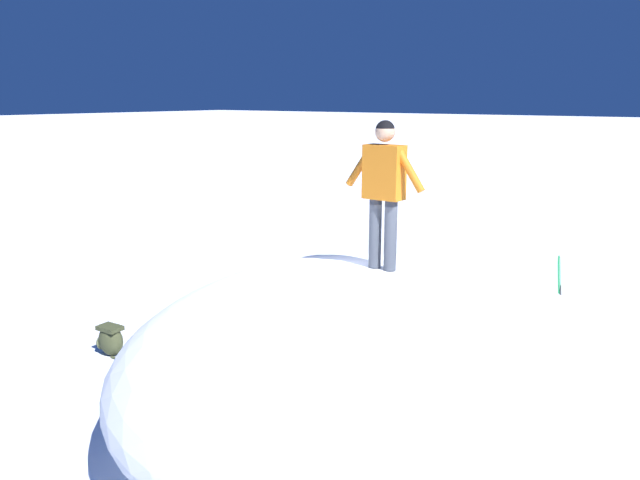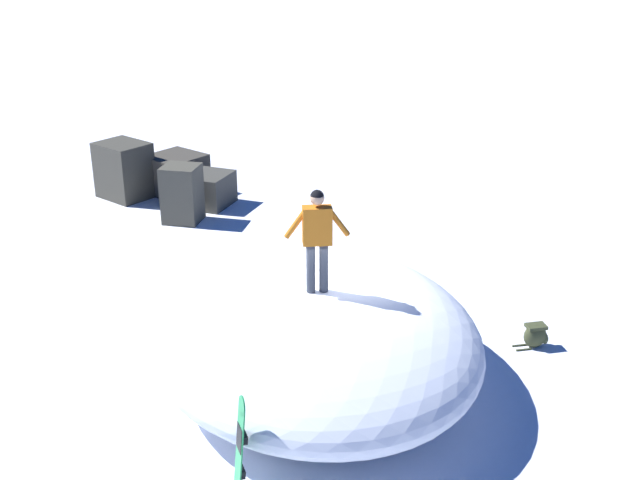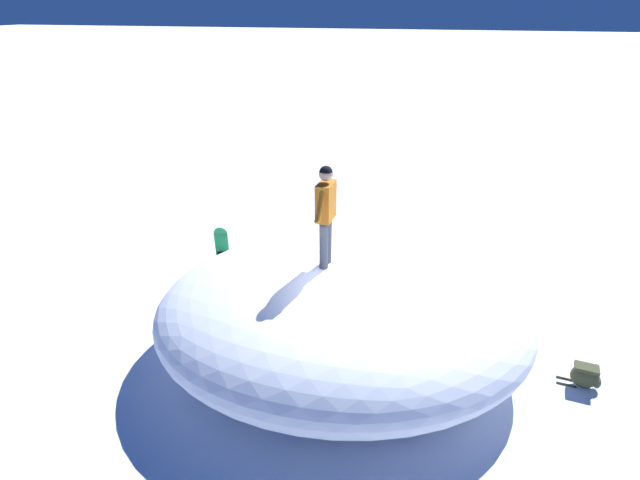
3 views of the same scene
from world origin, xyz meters
name	(u,v)px [view 3 (image 3 of 3)]	position (x,y,z in m)	size (l,w,h in m)	color
ground	(367,372)	(0.00, 0.00, 0.00)	(240.00, 240.00, 0.00)	white
snow_mound	(342,312)	(-0.34, -0.53, 0.89)	(6.24, 5.26, 1.77)	white
snowboarder_standing	(326,208)	(-0.30, -0.81, 2.75)	(1.00, 0.24, 1.65)	#333842
snowboard_primary_upright	(224,261)	(-1.63, -3.29, 0.83)	(0.23, 0.30, 1.60)	#1E8C47
backpack_far	(586,376)	(-0.55, 3.41, 0.21)	(0.32, 0.65, 0.40)	#383D23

